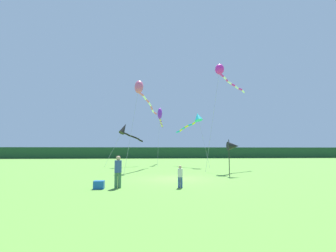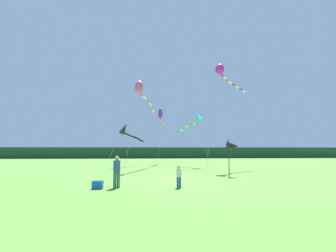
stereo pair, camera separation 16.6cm
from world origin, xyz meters
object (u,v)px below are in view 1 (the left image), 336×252
Objects in this scene: banner_flag_pole at (233,146)px; kite_magenta at (222,72)px; kite_rainbow at (141,91)px; person_adult at (118,170)px; person_child at (180,175)px; kite_purple at (160,115)px; kite_black at (125,130)px; kite_cyan at (196,118)px; cooler_box at (99,185)px.

banner_flag_pole is 0.26× the size of kite_magenta.
kite_magenta is 1.03× the size of kite_rainbow.
kite_magenta reaches higher than banner_flag_pole.
banner_flag_pole is (8.28, 5.57, 1.35)m from person_adult.
person_adult is at bearing 176.41° from person_child.
kite_rainbow reaches higher than person_child.
kite_black is at bearing -132.51° from kite_purple.
cooler_box is at bearing -117.02° from kite_cyan.
kite_cyan is (4.11, -5.58, -1.12)m from kite_purple.
kite_magenta is at bearing 79.53° from banner_flag_pole.
kite_purple is at bearing 47.49° from kite_black.
cooler_box is 0.10× the size of kite_black.
kite_black is (-9.31, 11.59, 2.15)m from banner_flag_pole.
kite_purple is at bearing 126.36° from kite_cyan.
cooler_box is 0.08× the size of kite_cyan.
kite_rainbow reaches higher than cooler_box.
kite_black is at bearing 152.04° from kite_magenta.
kite_rainbow is at bearing 100.93° from person_child.
person_adult is 10.07m from banner_flag_pole.
person_adult is 3.32m from person_child.
kite_cyan is 6.77m from kite_magenta.
cooler_box is (-4.24, -0.00, -0.45)m from person_child.
kite_rainbow is (1.96, -5.10, 3.67)m from kite_black.
cooler_box is at bearing -167.51° from person_adult.
kite_purple is (-4.82, 16.49, 4.68)m from banner_flag_pole.
kite_magenta is at bearing 62.72° from person_child.
person_child is at bearing -3.59° from person_adult.
kite_rainbow is (0.93, 12.06, 7.17)m from person_adult.
person_adult is at bearing -146.10° from banner_flag_pole.
kite_purple is at bearing 81.09° from person_adult.
person_adult is at bearing -86.56° from kite_black.
person_child is at bearing -75.99° from kite_black.
cooler_box is 0.07× the size of kite_purple.
kite_purple reaches higher than person_child.
kite_cyan is (-0.71, 10.90, 3.56)m from banner_flag_pole.
kite_cyan is at bearing -4.58° from kite_black.
kite_cyan reaches higher than kite_black.
banner_flag_pole is (4.98, 5.77, 1.63)m from person_child.
kite_purple reaches higher than cooler_box.
banner_flag_pole is at bearing -86.26° from kite_cyan.
kite_black is 13.14m from kite_magenta.
kite_cyan is at bearing 62.98° from cooler_box.
kite_rainbow is (-6.64, -4.41, 2.26)m from kite_cyan.
kite_purple is 0.74× the size of kite_magenta.
person_child reaches higher than cooler_box.
kite_magenta is (10.43, -5.54, 5.76)m from kite_black.
kite_cyan is 8.28m from kite_rainbow.
cooler_box is 14.71m from kite_rainbow.
cooler_box is 0.05× the size of kite_rainbow.
cooler_box is 0.05× the size of kite_magenta.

